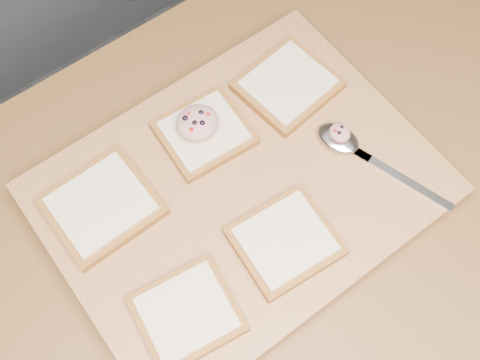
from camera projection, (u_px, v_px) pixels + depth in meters
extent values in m
plane|color=#515459|center=(266.00, 341.00, 1.63)|extent=(4.00, 4.00, 0.00)
cube|color=slate|center=(274.00, 304.00, 1.25)|extent=(1.90, 0.75, 0.84)
cube|color=brown|center=(291.00, 226.00, 0.84)|extent=(2.00, 0.80, 0.06)
cube|color=tan|center=(240.00, 193.00, 0.81)|extent=(0.49, 0.37, 0.04)
cube|color=brown|center=(102.00, 207.00, 0.77)|extent=(0.13, 0.12, 0.01)
cube|color=beige|center=(101.00, 204.00, 0.76)|extent=(0.11, 0.10, 0.00)
cube|color=brown|center=(204.00, 133.00, 0.82)|extent=(0.12, 0.11, 0.01)
cube|color=beige|center=(204.00, 130.00, 0.81)|extent=(0.10, 0.10, 0.00)
cube|color=brown|center=(288.00, 86.00, 0.85)|extent=(0.14, 0.13, 0.01)
cube|color=beige|center=(288.00, 82.00, 0.84)|extent=(0.12, 0.11, 0.00)
cube|color=brown|center=(187.00, 314.00, 0.71)|extent=(0.13, 0.12, 0.01)
cube|color=beige|center=(186.00, 312.00, 0.70)|extent=(0.11, 0.10, 0.00)
cube|color=brown|center=(285.00, 242.00, 0.75)|extent=(0.13, 0.12, 0.01)
cube|color=beige|center=(286.00, 239.00, 0.74)|extent=(0.11, 0.10, 0.00)
ellipsoid|color=tan|center=(197.00, 123.00, 0.80)|extent=(0.06, 0.06, 0.03)
sphere|color=black|center=(201.00, 113.00, 0.79)|extent=(0.01, 0.01, 0.01)
sphere|color=black|center=(185.00, 118.00, 0.79)|extent=(0.01, 0.01, 0.01)
sphere|color=black|center=(202.00, 123.00, 0.79)|extent=(0.01, 0.01, 0.01)
sphere|color=black|center=(195.00, 123.00, 0.79)|extent=(0.01, 0.01, 0.01)
sphere|color=#A5140C|center=(208.00, 115.00, 0.79)|extent=(0.01, 0.01, 0.01)
sphere|color=#A5140C|center=(189.00, 115.00, 0.79)|extent=(0.01, 0.01, 0.01)
sphere|color=#A5140C|center=(192.00, 130.00, 0.78)|extent=(0.01, 0.01, 0.01)
ellipsoid|color=silver|center=(338.00, 138.00, 0.81)|extent=(0.06, 0.07, 0.01)
cube|color=silver|center=(357.00, 152.00, 0.81)|extent=(0.02, 0.04, 0.00)
cube|color=silver|center=(400.00, 178.00, 0.79)|extent=(0.06, 0.15, 0.00)
ellipsoid|color=tan|center=(340.00, 133.00, 0.80)|extent=(0.03, 0.03, 0.02)
sphere|color=black|center=(342.00, 128.00, 0.80)|extent=(0.01, 0.01, 0.01)
sphere|color=black|center=(339.00, 133.00, 0.79)|extent=(0.01, 0.01, 0.01)
sphere|color=#A5140C|center=(335.00, 131.00, 0.80)|extent=(0.01, 0.01, 0.01)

